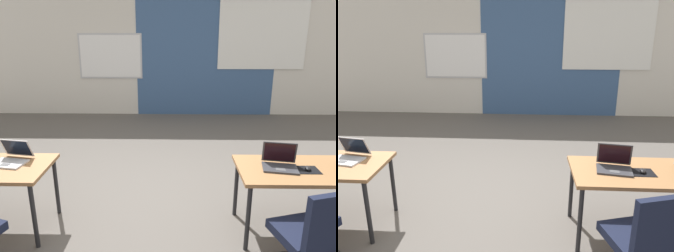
% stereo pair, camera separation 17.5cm
% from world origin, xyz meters
% --- Properties ---
extents(ground_plane, '(24.00, 24.00, 0.00)m').
position_xyz_m(ground_plane, '(0.00, 0.00, 0.00)').
color(ground_plane, '#56514C').
extents(back_wall_assembly, '(10.00, 0.27, 2.80)m').
position_xyz_m(back_wall_assembly, '(0.04, 4.20, 1.41)').
color(back_wall_assembly, silver).
rests_on(back_wall_assembly, ground).
extents(desk_near_right, '(1.60, 0.70, 0.72)m').
position_xyz_m(desk_near_right, '(1.75, -0.60, 0.66)').
color(desk_near_right, olive).
rests_on(desk_near_right, ground).
extents(laptop_near_left_inner, '(0.38, 0.37, 0.22)m').
position_xyz_m(laptop_near_left_inner, '(-1.36, -0.50, 0.77)').
color(laptop_near_left_inner, '#B7B7BC').
rests_on(laptop_near_left_inner, desk_near_left).
extents(laptop_near_right_inner, '(0.37, 0.32, 0.24)m').
position_xyz_m(laptop_near_right_inner, '(1.36, -0.57, 0.77)').
color(laptop_near_right_inner, '#333338').
rests_on(laptop_near_right_inner, desk_near_right).
extents(mousepad_near_right_inner, '(0.22, 0.19, 0.00)m').
position_xyz_m(mousepad_near_right_inner, '(1.62, -0.64, 0.72)').
color(mousepad_near_right_inner, black).
rests_on(mousepad_near_right_inner, desk_near_right).
extents(mouse_near_right_inner, '(0.08, 0.11, 0.03)m').
position_xyz_m(mouse_near_right_inner, '(1.62, -0.64, 0.74)').
color(mouse_near_right_inner, black).
rests_on(mouse_near_right_inner, mousepad_near_right_inner).
extents(chair_near_right_inner, '(0.54, 0.60, 0.92)m').
position_xyz_m(chair_near_right_inner, '(1.41, -1.30, 0.38)').
color(chair_near_right_inner, black).
rests_on(chair_near_right_inner, ground).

